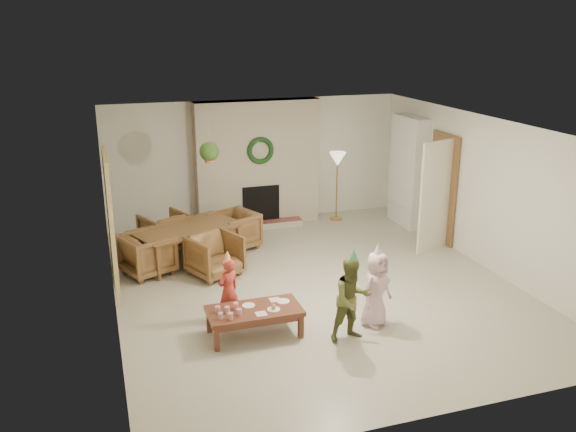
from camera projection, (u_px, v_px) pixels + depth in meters
name	position (u px, v px, depth m)	size (l,w,h in m)	color
floor	(314.00, 285.00, 9.48)	(7.00, 7.00, 0.00)	#B7B29E
ceiling	(316.00, 127.00, 8.72)	(7.00, 7.00, 0.00)	white
wall_back	(255.00, 161.00, 12.28)	(7.00, 7.00, 0.00)	silver
wall_front	(439.00, 309.00, 5.93)	(7.00, 7.00, 0.00)	silver
wall_left	(109.00, 229.00, 8.22)	(7.00, 7.00, 0.00)	silver
wall_right	(485.00, 193.00, 9.98)	(7.00, 7.00, 0.00)	silver
fireplace_mass	(258.00, 163.00, 12.09)	(2.50, 0.40, 2.50)	#562D16
fireplace_hearth	(263.00, 225.00, 12.14)	(1.60, 0.30, 0.12)	maroon
fireplace_firebox	(261.00, 204.00, 12.17)	(0.75, 0.12, 0.75)	black
fireplace_wreath	(261.00, 151.00, 11.79)	(0.54, 0.54, 0.10)	#153A19
floor_lamp_base	(336.00, 219.00, 12.67)	(0.27, 0.27, 0.03)	gold
floor_lamp_post	(337.00, 189.00, 12.47)	(0.03, 0.03, 1.29)	gold
floor_lamp_shade	(338.00, 159.00, 12.28)	(0.34, 0.34, 0.29)	beige
bookshelf_carcass	(408.00, 171.00, 12.07)	(0.30, 1.00, 2.20)	white
bookshelf_shelf_a	(405.00, 203.00, 12.26)	(0.30, 0.92, 0.03)	white
bookshelf_shelf_b	(406.00, 184.00, 12.14)	(0.30, 0.92, 0.03)	white
bookshelf_shelf_c	(408.00, 164.00, 12.02)	(0.30, 0.92, 0.03)	white
bookshelf_shelf_d	(409.00, 144.00, 11.89)	(0.30, 0.92, 0.03)	white
books_row_lower	(408.00, 198.00, 12.07)	(0.20, 0.40, 0.24)	#B74D21
books_row_mid	(405.00, 176.00, 12.13)	(0.20, 0.44, 0.24)	#273E91
books_row_upper	(410.00, 159.00, 11.88)	(0.20, 0.36, 0.22)	gold
door_frame	(443.00, 188.00, 11.13)	(0.05, 0.86, 2.04)	brown
door_leaf	(435.00, 197.00, 10.68)	(0.05, 0.80, 2.00)	beige
curtain_panel	(111.00, 224.00, 8.42)	(0.06, 1.20, 2.00)	beige
dining_table	(188.00, 245.00, 10.33)	(1.77, 0.99, 0.62)	brown
dining_chair_near	(215.00, 255.00, 9.76)	(0.74, 0.76, 0.69)	brown
dining_chair_far	(165.00, 232.00, 10.87)	(0.74, 0.76, 0.69)	brown
dining_chair_left	(148.00, 254.00, 9.82)	(0.74, 0.76, 0.69)	brown
dining_chair_right	(234.00, 231.00, 10.93)	(0.74, 0.76, 0.69)	brown
hanging_plant_cord	(209.00, 138.00, 9.81)	(0.01, 0.01, 0.70)	tan
hanging_plant_pot	(209.00, 159.00, 9.91)	(0.16, 0.16, 0.12)	#AF5938
hanging_plant_foliage	(209.00, 152.00, 9.88)	(0.32, 0.32, 0.32)	#264617
coffee_table_top	(254.00, 311.00, 7.87)	(1.23, 0.61, 0.06)	brown
coffee_table_apron	(254.00, 315.00, 7.89)	(1.13, 0.52, 0.08)	brown
coffee_leg_fl	(217.00, 339.00, 7.54)	(0.07, 0.07, 0.32)	brown
coffee_leg_fr	(301.00, 326.00, 7.87)	(0.07, 0.07, 0.32)	brown
coffee_leg_bl	(209.00, 321.00, 8.00)	(0.07, 0.07, 0.32)	brown
coffee_leg_br	(289.00, 310.00, 8.32)	(0.07, 0.07, 0.32)	brown
cup_a	(221.00, 316.00, 7.59)	(0.07, 0.07, 0.08)	silver
cup_b	(218.00, 309.00, 7.76)	(0.07, 0.07, 0.08)	silver
cup_c	(230.00, 316.00, 7.58)	(0.07, 0.07, 0.08)	silver
cup_d	(227.00, 310.00, 7.75)	(0.07, 0.07, 0.08)	silver
cup_e	(239.00, 312.00, 7.68)	(0.07, 0.07, 0.08)	silver
cup_f	(236.00, 306.00, 7.86)	(0.07, 0.07, 0.08)	silver
plate_a	(249.00, 305.00, 7.95)	(0.17, 0.17, 0.01)	white
plate_b	(274.00, 309.00, 7.85)	(0.17, 0.17, 0.01)	white
plate_c	(283.00, 301.00, 8.07)	(0.17, 0.17, 0.01)	white
food_scoop	(274.00, 307.00, 7.84)	(0.07, 0.07, 0.07)	tan
napkin_left	(261.00, 314.00, 7.72)	(0.14, 0.14, 0.01)	#E2A7B7
napkin_right	(275.00, 300.00, 8.12)	(0.14, 0.14, 0.01)	#E2A7B7
child_red	(228.00, 290.00, 8.21)	(0.33, 0.22, 0.92)	#AB3124
party_hat_red	(227.00, 256.00, 8.06)	(0.13, 0.13, 0.17)	#FFEA54
child_plaid	(352.00, 299.00, 7.71)	(0.55, 0.43, 1.12)	brown
party_hat_plaid	(354.00, 255.00, 7.53)	(0.13, 0.13, 0.18)	#44A052
child_pink	(376.00, 289.00, 8.11)	(0.51, 0.33, 1.05)	beige
party_hat_pink	(378.00, 250.00, 7.93)	(0.14, 0.14, 0.19)	#BBBBC2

